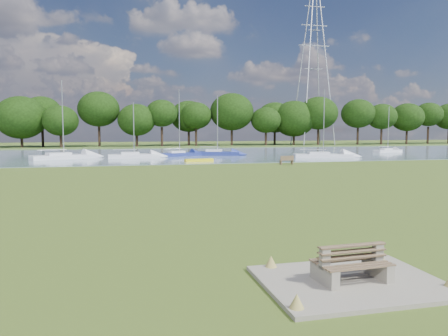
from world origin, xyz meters
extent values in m
plane|color=#4C6023|center=(0.00, 0.00, 0.00)|extent=(220.00, 220.00, 0.00)
cube|color=slate|center=(0.00, 42.00, 0.00)|extent=(220.00, 40.00, 0.10)
cube|color=#4C6626|center=(0.00, 72.00, 0.00)|extent=(220.00, 20.00, 0.40)
cube|color=gray|center=(0.00, -14.00, 0.05)|extent=(4.20, 3.20, 0.10)
cube|color=gray|center=(-0.72, -14.04, 0.31)|extent=(0.26, 1.01, 0.42)
cube|color=gray|center=(-0.72, -14.04, 0.69)|extent=(0.22, 0.18, 0.53)
cube|color=gray|center=(0.72, -13.96, 0.31)|extent=(0.26, 1.01, 0.42)
cube|color=gray|center=(0.72, -13.96, 0.69)|extent=(0.22, 0.18, 0.53)
cube|color=brown|center=(0.02, -14.31, 0.53)|extent=(1.74, 0.48, 0.04)
cube|color=brown|center=(0.00, -14.08, 0.82)|extent=(1.72, 0.22, 0.42)
cube|color=brown|center=(-0.02, -13.69, 0.53)|extent=(1.74, 0.48, 0.04)
cube|color=brown|center=(0.00, -13.92, 0.82)|extent=(1.72, 0.22, 0.42)
cube|color=brown|center=(11.19, 19.52, 0.23)|extent=(0.11, 0.46, 0.46)
cube|color=brown|center=(12.49, 19.60, 0.23)|extent=(0.11, 0.46, 0.46)
cube|color=brown|center=(11.84, 19.56, 0.46)|extent=(1.53, 0.54, 0.05)
cube|color=brown|center=(11.85, 19.36, 0.70)|extent=(1.51, 0.13, 0.45)
cube|color=yellow|center=(3.60, 25.18, 0.21)|extent=(3.31, 1.16, 0.32)
cylinder|color=#A0A3A9|center=(35.97, 67.50, 17.43)|extent=(0.26, 0.26, 34.46)
cylinder|color=#A0A3A9|center=(40.97, 67.50, 17.43)|extent=(0.26, 0.26, 34.46)
cylinder|color=#A0A3A9|center=(35.97, 72.50, 17.43)|extent=(0.26, 0.26, 34.46)
cylinder|color=#A0A3A9|center=(40.97, 72.50, 17.43)|extent=(0.26, 0.26, 34.46)
cube|color=#A0A3A9|center=(38.47, 70.00, 22.60)|extent=(7.50, 0.16, 0.16)
cube|color=#A0A3A9|center=(38.47, 70.00, 27.08)|extent=(6.21, 0.16, 0.16)
cube|color=#A0A3A9|center=(38.47, 70.00, 31.21)|extent=(4.93, 0.16, 0.16)
cylinder|color=black|center=(-23.00, 68.00, 2.16)|extent=(0.51, 0.51, 3.91)
ellipsoid|color=black|center=(-23.00, 68.00, 6.94)|extent=(7.18, 7.18, 6.10)
cylinder|color=black|center=(-16.00, 68.00, 2.30)|extent=(0.51, 0.51, 4.21)
ellipsoid|color=black|center=(-16.00, 68.00, 7.45)|extent=(8.20, 8.20, 6.97)
cylinder|color=black|center=(-9.00, 68.00, 1.86)|extent=(0.51, 0.51, 3.32)
ellipsoid|color=black|center=(-9.00, 68.00, 5.92)|extent=(9.23, 9.23, 7.85)
cylinder|color=black|center=(-2.00, 68.00, 2.01)|extent=(0.51, 0.51, 3.62)
ellipsoid|color=black|center=(-2.00, 68.00, 6.43)|extent=(7.18, 7.18, 6.10)
cylinder|color=black|center=(5.00, 68.00, 2.16)|extent=(0.51, 0.51, 3.91)
ellipsoid|color=black|center=(5.00, 68.00, 6.94)|extent=(8.20, 8.20, 6.97)
cylinder|color=black|center=(12.00, 68.00, 2.30)|extent=(0.51, 0.51, 4.21)
ellipsoid|color=black|center=(12.00, 68.00, 7.45)|extent=(9.23, 9.23, 7.85)
cylinder|color=black|center=(19.00, 68.00, 1.86)|extent=(0.51, 0.51, 3.32)
ellipsoid|color=black|center=(19.00, 68.00, 5.92)|extent=(7.18, 7.18, 6.10)
cylinder|color=black|center=(26.00, 68.00, 2.01)|extent=(0.51, 0.51, 3.62)
ellipsoid|color=black|center=(26.00, 68.00, 6.43)|extent=(8.20, 8.20, 6.97)
cylinder|color=black|center=(33.00, 68.00, 2.16)|extent=(0.51, 0.51, 3.91)
ellipsoid|color=black|center=(33.00, 68.00, 6.94)|extent=(9.23, 9.23, 7.85)
cylinder|color=black|center=(40.00, 68.00, 2.30)|extent=(0.51, 0.51, 4.21)
ellipsoid|color=black|center=(40.00, 68.00, 7.45)|extent=(7.18, 7.18, 6.10)
cylinder|color=black|center=(47.00, 68.00, 1.86)|extent=(0.51, 0.51, 3.32)
ellipsoid|color=black|center=(47.00, 68.00, 5.92)|extent=(8.20, 8.20, 6.97)
cylinder|color=black|center=(54.00, 68.00, 2.01)|extent=(0.51, 0.51, 3.62)
ellipsoid|color=black|center=(54.00, 68.00, 6.43)|extent=(9.23, 9.23, 7.85)
cylinder|color=black|center=(61.00, 68.00, 2.16)|extent=(0.51, 0.51, 3.91)
ellipsoid|color=black|center=(61.00, 68.00, 6.94)|extent=(7.18, 7.18, 6.10)
cylinder|color=black|center=(68.00, 68.00, 2.30)|extent=(0.51, 0.51, 4.21)
ellipsoid|color=black|center=(68.00, 68.00, 7.45)|extent=(8.20, 8.20, 6.97)
cube|color=navy|center=(8.28, 36.28, 0.43)|extent=(6.42, 3.86, 0.76)
cube|color=silver|center=(7.82, 36.46, 0.89)|extent=(2.52, 2.06, 0.49)
cylinder|color=#A5A8AD|center=(8.28, 36.28, 4.49)|extent=(0.13, 0.13, 7.79)
cube|color=silver|center=(36.15, 37.59, 0.35)|extent=(5.28, 2.65, 0.60)
cube|color=silver|center=(35.76, 37.49, 0.72)|extent=(2.00, 1.53, 0.39)
cylinder|color=#A5A8AD|center=(36.15, 37.59, 3.86)|extent=(0.10, 0.10, 6.76)
cube|color=silver|center=(20.42, 28.33, 0.38)|extent=(7.72, 3.81, 0.66)
cube|color=silver|center=(19.85, 28.47, 0.78)|extent=(2.92, 2.22, 0.43)
cylinder|color=#A5A8AD|center=(20.42, 28.33, 4.65)|extent=(0.11, 0.11, 8.26)
cube|color=silver|center=(-3.24, 33.29, 0.40)|extent=(6.47, 2.03, 0.69)
cube|color=silver|center=(-3.76, 33.27, 0.82)|extent=(2.30, 1.49, 0.45)
cylinder|color=#A5A8AD|center=(-3.24, 33.29, 3.81)|extent=(0.12, 0.12, 6.52)
cube|color=silver|center=(-11.66, 33.19, 0.42)|extent=(7.83, 5.14, 0.74)
cube|color=silver|center=(-12.22, 32.94, 0.87)|extent=(3.13, 2.64, 0.48)
cylinder|color=#A5A8AD|center=(-11.66, 33.19, 5.09)|extent=(0.13, 0.13, 9.03)
cube|color=navy|center=(2.89, 35.79, 0.38)|extent=(6.21, 3.66, 0.66)
cube|color=silver|center=(2.44, 35.62, 0.78)|extent=(2.43, 1.97, 0.43)
cylinder|color=#A5A8AD|center=(2.89, 35.79, 4.78)|extent=(0.11, 0.11, 8.52)
camera|label=1|loc=(-5.31, -23.03, 3.65)|focal=35.00mm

